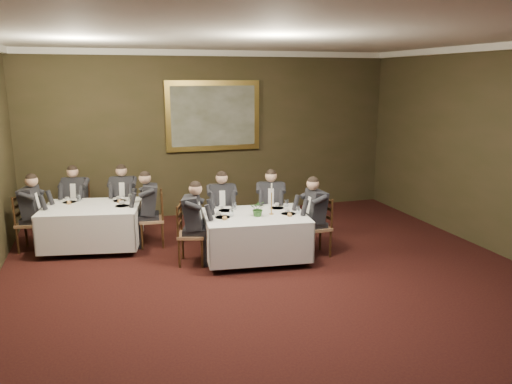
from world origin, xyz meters
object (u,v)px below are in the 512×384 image
diner_main_endleft (192,233)px  chair_sec_backleft (78,220)px  diner_sec_backright (124,207)px  diner_sec_endleft (31,222)px  table_main (255,233)px  diner_sec_backleft (77,209)px  chair_sec_endright (153,230)px  diner_main_backleft (222,217)px  diner_main_endright (316,226)px  chair_main_endright (316,239)px  chair_sec_backright (125,218)px  table_second (92,223)px  diner_main_backright (271,214)px  candlestick (271,203)px  centerpiece (258,208)px  diner_sec_endright (152,218)px  chair_sec_endleft (32,235)px  chair_main_endleft (191,247)px  painting (213,116)px  chair_main_backleft (222,229)px

diner_main_endleft → chair_sec_backleft: diner_main_endleft is taller
diner_main_endleft → diner_sec_backright: 2.21m
diner_sec_endleft → table_main: bearing=80.2°
chair_sec_backleft → diner_sec_backleft: 0.23m
chair_sec_endright → diner_main_backleft: bearing=-98.9°
table_main → diner_main_endright: 1.04m
chair_main_endright → diner_main_endright: (-0.01, -0.00, 0.23)m
diner_main_endright → chair_sec_backright: size_ratio=1.35×
diner_sec_endleft → diner_main_backleft: bearing=92.0°
diner_main_endright → chair_sec_backleft: 4.57m
table_second → diner_main_backright: bearing=-10.8°
diner_sec_endleft → candlestick: (3.83, -1.62, 0.45)m
diner_main_endright → chair_sec_backleft: size_ratio=1.35×
chair_main_endright → centerpiece: centerpiece is taller
diner_main_endright → diner_sec_backright: bearing=51.6°
candlestick → diner_sec_endright: bearing=145.5°
diner_sec_backleft → diner_sec_endleft: size_ratio=1.00×
chair_sec_endleft → chair_main_endleft: bearing=74.1°
diner_main_endleft → chair_main_endright: (2.08, -0.23, -0.23)m
chair_sec_backleft → chair_main_endleft: bearing=144.8°
diner_main_backright → chair_main_endright: bearing=137.4°
table_main → centerpiece: size_ratio=6.52×
diner_main_endleft → candlestick: diner_main_endleft is taller
table_second → diner_sec_endleft: 1.03m
diner_main_backleft → diner_main_endright: 1.71m
diner_sec_backleft → diner_sec_endleft: 1.02m
chair_sec_backright → painting: bearing=-144.3°
chair_main_endleft → diner_main_endleft: diner_main_endleft is taller
table_second → candlestick: 3.21m
chair_main_backleft → painting: size_ratio=0.49×
chair_main_endleft → chair_sec_backright: bearing=-137.8°
chair_sec_backleft → diner_sec_backright: 0.91m
diner_main_endright → centerpiece: diner_main_endright is taller
diner_sec_endright → diner_main_endright: bearing=-111.4°
candlestick → painting: 3.31m
chair_main_endright → diner_sec_endright: diner_sec_endright is taller
chair_sec_endleft → table_main: bearing=80.2°
diner_main_backleft → diner_sec_endright: 1.25m
diner_sec_backright → chair_sec_endleft: 1.71m
chair_sec_backleft → diner_main_backleft: bearing=165.8°
table_main → table_second: same height
chair_sec_endright → candlestick: (1.81, -1.25, 0.68)m
chair_sec_backright → centerpiece: 3.05m
diner_main_backright → diner_sec_backright: size_ratio=1.00×
chair_sec_endright → candlestick: candlestick is taller
chair_sec_endright → candlestick: bearing=-119.2°
chair_main_endright → chair_sec_backright: size_ratio=1.00×
painting → chair_sec_backright: bearing=-155.6°
table_main → chair_sec_endright: bearing=142.4°
chair_main_endleft → chair_sec_backleft: same height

